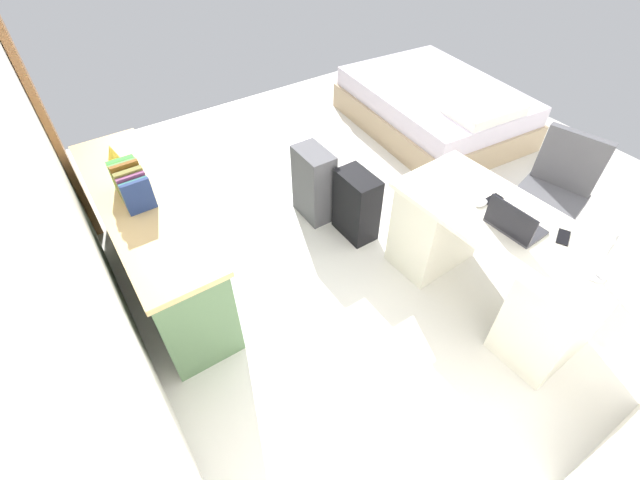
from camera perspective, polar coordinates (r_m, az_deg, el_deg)
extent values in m
plane|color=silver|center=(3.85, 8.86, 2.87)|extent=(5.44, 5.44, 0.00)
cube|color=silver|center=(2.37, -32.17, 6.34)|extent=(4.36, 0.10, 2.62)
cube|color=#936038|center=(3.96, -33.23, 15.16)|extent=(0.88, 0.05, 2.04)
cube|color=silver|center=(2.91, 23.45, 2.14)|extent=(1.47, 0.72, 0.04)
cube|color=beige|center=(3.05, 28.64, -8.23)|extent=(0.42, 0.61, 0.71)
cube|color=beige|center=(3.33, 15.13, 2.06)|extent=(0.42, 0.61, 0.71)
cylinder|color=black|center=(3.93, 25.56, -0.34)|extent=(0.52, 0.52, 0.04)
cylinder|color=black|center=(3.81, 26.44, 1.70)|extent=(0.06, 0.06, 0.42)
cube|color=#4C4C51|center=(3.67, 27.66, 4.55)|extent=(0.56, 0.56, 0.08)
cube|color=#4C4C51|center=(3.70, 30.08, 9.03)|extent=(0.44, 0.17, 0.44)
cube|color=#4C6B47|center=(3.27, -20.89, -0.49)|extent=(1.76, 0.44, 0.73)
cube|color=tan|center=(3.03, -22.72, 4.66)|extent=(1.80, 0.48, 0.04)
cube|color=#415B3C|center=(3.13, -14.06, -5.27)|extent=(0.67, 0.01, 0.25)
cube|color=#415B3C|center=(3.69, -18.93, 2.70)|extent=(0.67, 0.01, 0.25)
cube|color=tan|center=(5.15, 14.38, 15.59)|extent=(2.01, 1.55, 0.28)
cube|color=silver|center=(5.04, 14.88, 17.96)|extent=(1.95, 1.49, 0.20)
cube|color=white|center=(4.57, 20.72, 15.88)|extent=(0.54, 0.72, 0.10)
cube|color=black|center=(3.49, 4.80, 4.55)|extent=(0.36, 0.22, 0.58)
cube|color=#4C4C51|center=(3.65, -0.82, 7.34)|extent=(0.36, 0.22, 0.64)
cube|color=#333338|center=(2.86, 24.32, 1.69)|extent=(0.32, 0.23, 0.02)
cube|color=black|center=(2.72, 23.70, 2.41)|extent=(0.31, 0.02, 0.19)
ellipsoid|color=white|center=(2.95, 20.42, 4.60)|extent=(0.06, 0.10, 0.03)
cube|color=black|center=(2.92, 29.33, 0.34)|extent=(0.12, 0.15, 0.01)
cube|color=black|center=(3.02, 21.77, 4.96)|extent=(0.07, 0.14, 0.01)
cylinder|color=silver|center=(2.77, 32.40, -3.86)|extent=(0.11, 0.11, 0.01)
cylinder|color=silver|center=(2.68, 33.58, -1.76)|extent=(0.02, 0.02, 0.28)
cone|color=white|center=(2.60, 33.97, 1.15)|extent=(0.11, 0.11, 0.09)
cube|color=navy|center=(2.84, -22.67, 5.25)|extent=(0.03, 0.17, 0.22)
cube|color=#2A6A69|center=(2.88, -22.85, 5.54)|extent=(0.03, 0.17, 0.20)
cube|color=#793B65|center=(2.91, -23.11, 6.04)|extent=(0.03, 0.17, 0.22)
cube|color=olive|center=(2.94, -23.36, 6.52)|extent=(0.04, 0.17, 0.23)
cube|color=#2F862F|center=(2.98, -23.51, 6.72)|extent=(0.03, 0.17, 0.20)
cube|color=brown|center=(3.00, -23.80, 7.31)|extent=(0.03, 0.17, 0.23)
cube|color=#538345|center=(3.04, -23.98, 7.60)|extent=(0.03, 0.17, 0.22)
cube|color=#9D6E20|center=(3.08, -24.11, 7.76)|extent=(0.03, 0.17, 0.20)
cube|color=green|center=(3.11, -24.31, 8.11)|extent=(0.04, 0.17, 0.20)
cone|color=gold|center=(3.45, -25.71, 10.36)|extent=(0.08, 0.08, 0.11)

